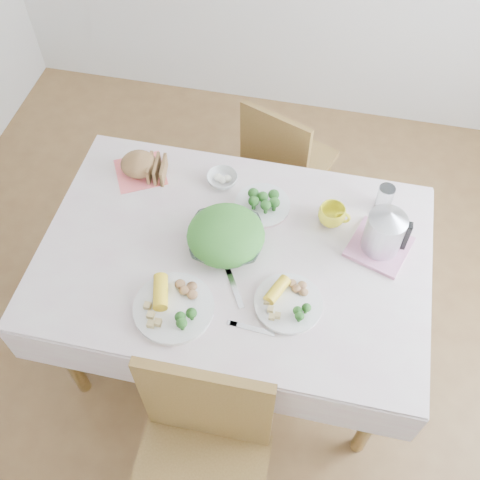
% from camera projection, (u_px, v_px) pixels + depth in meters
% --- Properties ---
extents(floor, '(3.60, 3.60, 0.00)m').
position_uv_depth(floor, '(235.00, 339.00, 2.79)').
color(floor, brown).
rests_on(floor, ground).
extents(dining_table, '(1.40, 0.90, 0.75)m').
position_uv_depth(dining_table, '(235.00, 301.00, 2.48)').
color(dining_table, brown).
rests_on(dining_table, floor).
extents(tablecloth, '(1.50, 1.00, 0.01)m').
position_uv_depth(tablecloth, '(234.00, 253.00, 2.18)').
color(tablecloth, silver).
rests_on(tablecloth, dining_table).
extents(chair_far, '(0.50, 0.50, 0.86)m').
position_uv_depth(chair_far, '(290.00, 154.00, 2.89)').
color(chair_far, brown).
rests_on(chair_far, floor).
extents(salad_bowl, '(0.32, 0.32, 0.07)m').
position_uv_depth(salad_bowl, '(226.00, 240.00, 2.16)').
color(salad_bowl, white).
rests_on(salad_bowl, tablecloth).
extents(dinner_plate_left, '(0.31, 0.31, 0.02)m').
position_uv_depth(dinner_plate_left, '(174.00, 308.00, 2.01)').
color(dinner_plate_left, white).
rests_on(dinner_plate_left, tablecloth).
extents(dinner_plate_right, '(0.35, 0.35, 0.02)m').
position_uv_depth(dinner_plate_right, '(288.00, 303.00, 2.03)').
color(dinner_plate_right, white).
rests_on(dinner_plate_right, tablecloth).
extents(broccoli_plate, '(0.28, 0.28, 0.02)m').
position_uv_depth(broccoli_plate, '(262.00, 205.00, 2.29)').
color(broccoli_plate, beige).
rests_on(broccoli_plate, tablecloth).
extents(napkin, '(0.27, 0.27, 0.00)m').
position_uv_depth(napkin, '(140.00, 172.00, 2.41)').
color(napkin, '#FF6A6B').
rests_on(napkin, tablecloth).
extents(bread_loaf, '(0.19, 0.18, 0.09)m').
position_uv_depth(bread_loaf, '(139.00, 163.00, 2.37)').
color(bread_loaf, brown).
rests_on(bread_loaf, napkin).
extents(fruit_bowl, '(0.14, 0.14, 0.04)m').
position_uv_depth(fruit_bowl, '(222.00, 179.00, 2.36)').
color(fruit_bowl, white).
rests_on(fruit_bowl, tablecloth).
extents(yellow_mug, '(0.12, 0.12, 0.09)m').
position_uv_depth(yellow_mug, '(332.00, 215.00, 2.22)').
color(yellow_mug, yellow).
rests_on(yellow_mug, tablecloth).
extents(glass_tumbler, '(0.08, 0.08, 0.12)m').
position_uv_depth(glass_tumbler, '(384.00, 198.00, 2.25)').
color(glass_tumbler, white).
rests_on(glass_tumbler, tablecloth).
extents(pink_tray, '(0.27, 0.27, 0.02)m').
position_uv_depth(pink_tray, '(379.00, 247.00, 2.18)').
color(pink_tray, '#CE7DA1').
rests_on(pink_tray, tablecloth).
extents(electric_kettle, '(0.19, 0.19, 0.21)m').
position_uv_depth(electric_kettle, '(385.00, 229.00, 2.08)').
color(electric_kettle, '#B2B5BA').
rests_on(electric_kettle, pink_tray).
extents(fork_left, '(0.11, 0.17, 0.00)m').
position_uv_depth(fork_left, '(235.00, 288.00, 2.07)').
color(fork_left, silver).
rests_on(fork_left, tablecloth).
extents(fork_right, '(0.10, 0.18, 0.00)m').
position_uv_depth(fork_right, '(283.00, 295.00, 2.06)').
color(fork_right, silver).
rests_on(fork_right, tablecloth).
extents(knife, '(0.17, 0.03, 0.00)m').
position_uv_depth(knife, '(252.00, 328.00, 1.98)').
color(knife, silver).
rests_on(knife, tablecloth).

